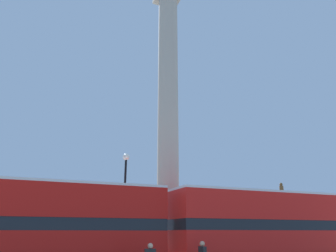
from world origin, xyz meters
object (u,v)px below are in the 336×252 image
Objects in this scene: bus_b at (46,226)px; street_lamp at (124,202)px; equestrian_statue at (286,235)px; monument_column at (168,166)px; bus_a at (258,227)px.

street_lamp is at bearing 36.28° from bus_b.
street_lamp is (4.48, 3.40, 1.49)m from bus_b.
bus_b is 21.66m from equestrian_statue.
monument_column is at bearing 32.84° from bus_b.
monument_column reaches higher than street_lamp.
monument_column reaches higher than equestrian_statue.
equestrian_statue is (12.07, 2.25, -4.89)m from monument_column.
equestrian_statue reaches higher than bus_b.
monument_column is 3.62× the size of equestrian_statue.
monument_column is 10.76m from bus_b.
monument_column is 8.04m from bus_a.
bus_b is 5.82m from street_lamp.
bus_b is at bearing -142.75° from street_lamp.
monument_column reaches higher than bus_a.
bus_a is 11.32m from bus_b.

